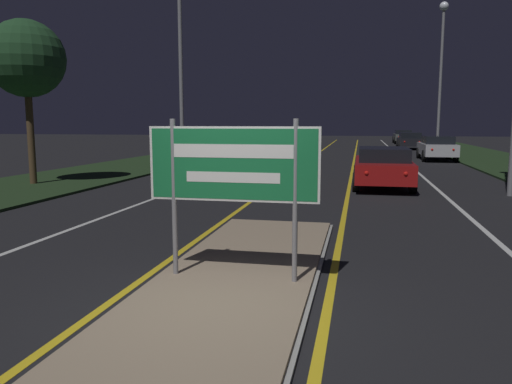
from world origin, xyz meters
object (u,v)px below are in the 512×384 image
car_receding_0 (383,166)px  car_receding_2 (410,140)px  streetlight_left_near (180,5)px  highway_sign (233,169)px  car_approaching_0 (260,155)px  car_receding_3 (403,136)px  streetlight_right_far (442,55)px  car_receding_1 (437,147)px

car_receding_0 → car_receding_2: car_receding_2 is taller
streetlight_left_near → car_receding_0: (8.73, -4.10, -6.60)m
car_receding_2 → car_receding_0: bearing=-97.2°
highway_sign → streetlight_left_near: 17.50m
streetlight_left_near → car_receding_0: 11.69m
car_approaching_0 → car_receding_3: bearing=75.6°
streetlight_left_near → streetlight_right_far: streetlight_left_near is taller
car_receding_0 → highway_sign: bearing=-102.3°
highway_sign → car_receding_3: highway_sign is taller
car_approaching_0 → car_receding_0: bearing=-37.2°
streetlight_right_far → car_receding_3: streetlight_right_far is taller
streetlight_right_far → car_receding_3: 21.14m
streetlight_left_near → streetlight_right_far: bearing=45.5°
highway_sign → car_receding_1: bearing=76.1°
car_receding_0 → car_receding_1: (3.63, 13.30, 0.04)m
streetlight_left_near → car_receding_0: streetlight_left_near is taller
car_receding_2 → car_receding_3: car_receding_3 is taller
streetlight_right_far → car_approaching_0: size_ratio=2.41×
highway_sign → car_receding_3: (6.04, 48.77, -0.81)m
highway_sign → car_receding_2: size_ratio=0.55×
car_receding_2 → car_approaching_0: size_ratio=1.02×
highway_sign → car_receding_3: bearing=82.9°
streetlight_right_far → car_approaching_0: bearing=-124.6°
car_receding_0 → car_approaching_0: car_approaching_0 is taller
car_receding_0 → car_receding_1: car_receding_1 is taller
highway_sign → car_receding_0: (2.43, 11.18, -0.86)m
car_approaching_0 → streetlight_right_far: bearing=55.4°
streetlight_left_near → car_receding_2: streetlight_left_near is taller
highway_sign → car_receding_0: size_ratio=0.49×
car_receding_0 → car_receding_2: bearing=82.8°
streetlight_left_near → streetlight_right_far: (12.95, 13.15, -0.79)m
streetlight_right_far → highway_sign: bearing=-103.1°
streetlight_right_far → streetlight_left_near: bearing=-134.5°
highway_sign → car_receding_2: (5.67, 36.98, -0.85)m
streetlight_left_near → car_receding_1: 16.76m
streetlight_right_far → car_receding_0: bearing=-103.7°
streetlight_left_near → car_approaching_0: (3.68, -0.26, -6.54)m
car_receding_0 → car_receding_2: size_ratio=1.13×
highway_sign → car_approaching_0: highway_sign is taller
streetlight_right_far → car_receding_0: 18.69m
highway_sign → car_receding_0: bearing=77.7°
car_receding_2 → car_receding_1: bearing=-88.2°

